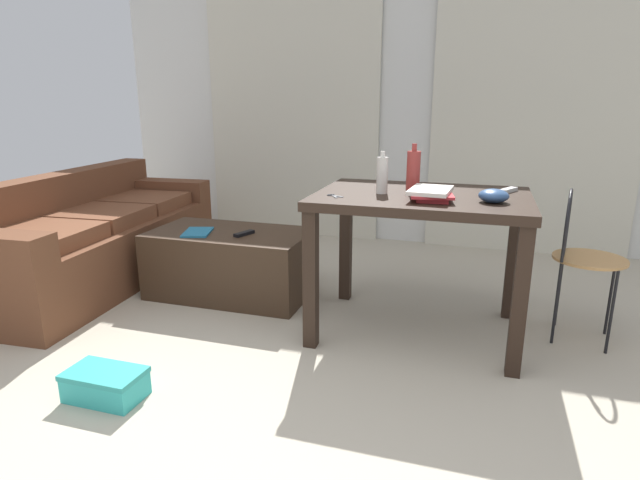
{
  "coord_description": "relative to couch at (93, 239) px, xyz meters",
  "views": [
    {
      "loc": [
        0.68,
        -1.34,
        1.3
      ],
      "look_at": [
        -0.25,
        1.64,
        0.44
      ],
      "focal_mm": 29.13,
      "sensor_mm": 36.0,
      "label": 1
    }
  ],
  "objects": [
    {
      "name": "bowl",
      "position": [
        2.72,
        -0.3,
        0.52
      ],
      "size": [
        0.15,
        0.15,
        0.07
      ],
      "primitive_type": "ellipsoid",
      "color": "#2D4C7A",
      "rests_on": "craft_table"
    },
    {
      "name": "magazine",
      "position": [
        0.91,
        -0.07,
        0.14
      ],
      "size": [
        0.23,
        0.28,
        0.01
      ],
      "primitive_type": "cube",
      "rotation": [
        0.0,
        0.0,
        0.3
      ],
      "color": "#1E668C",
      "rests_on": "coffee_table"
    },
    {
      "name": "bottle_far",
      "position": [
        2.29,
        -0.06,
        0.6
      ],
      "size": [
        0.08,
        0.08,
        0.26
      ],
      "color": "#99332D",
      "rests_on": "craft_table"
    },
    {
      "name": "shoebox",
      "position": [
        1.13,
        -1.29,
        -0.24
      ],
      "size": [
        0.34,
        0.2,
        0.13
      ],
      "color": "#33B2AD",
      "rests_on": "ground"
    },
    {
      "name": "wire_chair",
      "position": [
        3.18,
        0.0,
        0.22
      ],
      "size": [
        0.37,
        0.39,
        0.83
      ],
      "color": "#B7844C",
      "rests_on": "ground"
    },
    {
      "name": "coffee_table",
      "position": [
        1.09,
        0.04,
        -0.09
      ],
      "size": [
        1.05,
        0.59,
        0.44
      ],
      "color": "#382619",
      "rests_on": "ground"
    },
    {
      "name": "ground_plane",
      "position": [
        1.97,
        -0.31,
        -0.31
      ],
      "size": [
        8.23,
        8.23,
        0.0
      ],
      "primitive_type": "plane",
      "color": "#B2A893"
    },
    {
      "name": "curtains",
      "position": [
        1.97,
        1.72,
        0.83
      ],
      "size": [
        3.77,
        0.03,
        2.28
      ],
      "color": "beige",
      "rests_on": "ground"
    },
    {
      "name": "bottle_near",
      "position": [
        2.15,
        -0.22,
        0.59
      ],
      "size": [
        0.06,
        0.06,
        0.22
      ],
      "color": "beige",
      "rests_on": "craft_table"
    },
    {
      "name": "tv_remote_primary",
      "position": [
        1.22,
        -0.02,
        0.14
      ],
      "size": [
        0.09,
        0.16,
        0.02
      ],
      "primitive_type": "cube",
      "rotation": [
        0.0,
        0.0,
        -0.34
      ],
      "color": "black",
      "rests_on": "coffee_table"
    },
    {
      "name": "tv_remote_on_table",
      "position": [
        2.8,
        0.02,
        0.5
      ],
      "size": [
        0.11,
        0.15,
        0.02
      ],
      "primitive_type": "cube",
      "rotation": [
        0.0,
        0.0,
        -0.48
      ],
      "color": "#B7B7B2",
      "rests_on": "craft_table"
    },
    {
      "name": "wall_back",
      "position": [
        1.97,
        1.8,
        0.98
      ],
      "size": [
        5.51,
        0.1,
        2.58
      ],
      "primitive_type": "cube",
      "color": "silver",
      "rests_on": "ground"
    },
    {
      "name": "craft_table",
      "position": [
        2.36,
        -0.17,
        0.37
      ],
      "size": [
        1.13,
        0.83,
        0.8
      ],
      "color": "black",
      "rests_on": "ground"
    },
    {
      "name": "scissors",
      "position": [
        1.92,
        -0.38,
        0.49
      ],
      "size": [
        0.1,
        0.09,
        0.0
      ],
      "color": "#9EA0A5",
      "rests_on": "craft_table"
    },
    {
      "name": "book_stack",
      "position": [
        2.42,
        -0.32,
        0.52
      ],
      "size": [
        0.25,
        0.3,
        0.06
      ],
      "color": "red",
      "rests_on": "craft_table"
    },
    {
      "name": "couch",
      "position": [
        0.0,
        0.0,
        0.0
      ],
      "size": [
        0.95,
        2.13,
        0.77
      ],
      "color": "brown",
      "rests_on": "ground"
    }
  ]
}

